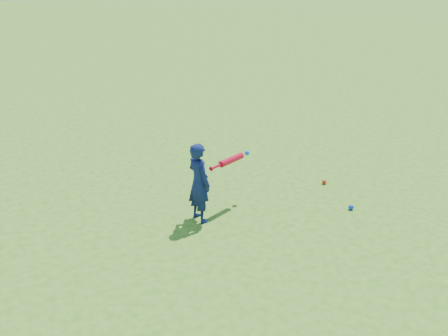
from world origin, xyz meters
The scene contains 5 objects.
ground centered at (0.00, 0.00, 0.00)m, with size 80.00×80.00×0.00m, color #3B711B.
child centered at (0.26, -0.41, 0.55)m, with size 0.40×0.26×1.09m, color #10194A.
ground_ball_red centered at (2.45, -0.16, 0.03)m, with size 0.07×0.07×0.07m, color red.
ground_ball_blue centered at (2.29, -1.03, 0.04)m, with size 0.07×0.07×0.07m, color #0B34C3.
bat_swing centered at (0.85, -0.20, 0.70)m, with size 0.75×0.38×0.09m.
Camera 1 is at (-1.89, -5.94, 3.27)m, focal length 40.00 mm.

